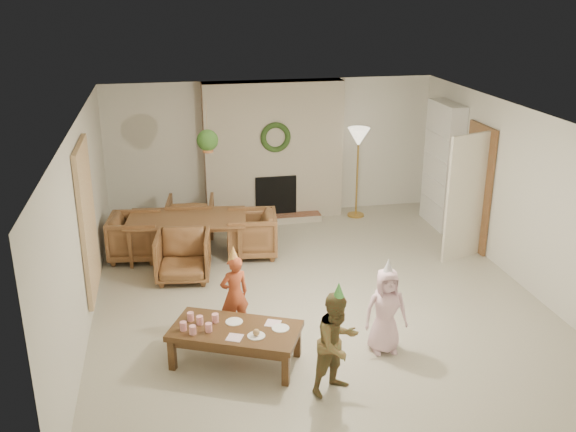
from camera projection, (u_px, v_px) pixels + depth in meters
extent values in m
plane|color=#B7B29E|center=(314.00, 294.00, 8.97)|extent=(7.00, 7.00, 0.00)
plane|color=white|center=(317.00, 118.00, 8.11)|extent=(7.00, 7.00, 0.00)
plane|color=silver|center=(272.00, 148.00, 11.77)|extent=(7.00, 0.00, 7.00)
plane|color=silver|center=(413.00, 349.00, 5.31)|extent=(7.00, 0.00, 7.00)
plane|color=silver|center=(83.00, 226.00, 8.00)|extent=(0.00, 7.00, 7.00)
plane|color=silver|center=(521.00, 197.00, 9.08)|extent=(0.00, 7.00, 7.00)
cube|color=#602819|center=(274.00, 151.00, 11.58)|extent=(2.50, 0.40, 2.50)
cube|color=brown|center=(277.00, 219.00, 11.67)|extent=(1.60, 0.30, 0.12)
cube|color=black|center=(276.00, 196.00, 11.69)|extent=(0.75, 0.12, 0.75)
torus|color=#213F17|center=(276.00, 137.00, 11.27)|extent=(0.54, 0.10, 0.54)
cylinder|color=gold|center=(356.00, 215.00, 12.00)|extent=(0.31, 0.31, 0.03)
cylinder|color=gold|center=(357.00, 176.00, 11.74)|extent=(0.03, 0.03, 1.50)
cone|color=beige|center=(359.00, 137.00, 11.49)|extent=(0.40, 0.40, 0.33)
cube|color=white|center=(443.00, 165.00, 11.23)|extent=(0.30, 1.00, 2.20)
cube|color=white|center=(438.00, 200.00, 11.44)|extent=(0.30, 0.92, 0.03)
cube|color=white|center=(440.00, 179.00, 11.31)|extent=(0.30, 0.92, 0.03)
cube|color=white|center=(442.00, 157.00, 11.17)|extent=(0.30, 0.92, 0.03)
cube|color=white|center=(444.00, 135.00, 11.03)|extent=(0.30, 0.92, 0.03)
cube|color=#AD4720|center=(442.00, 196.00, 11.25)|extent=(0.20, 0.40, 0.24)
cube|color=#286693|center=(439.00, 171.00, 11.30)|extent=(0.20, 0.44, 0.24)
cube|color=#BB8828|center=(444.00, 151.00, 11.03)|extent=(0.20, 0.36, 0.22)
cube|color=brown|center=(478.00, 188.00, 10.26)|extent=(0.05, 0.86, 2.04)
cube|color=beige|center=(466.00, 198.00, 9.85)|extent=(0.77, 0.32, 2.00)
cube|color=beige|center=(88.00, 220.00, 8.19)|extent=(0.06, 1.20, 2.00)
imported|color=brown|center=(187.00, 238.00, 10.11)|extent=(1.96, 1.24, 0.65)
imported|color=brown|center=(183.00, 256.00, 9.33)|extent=(0.85, 0.87, 0.72)
imported|color=brown|center=(191.00, 218.00, 10.86)|extent=(0.85, 0.87, 0.72)
imported|color=brown|center=(135.00, 237.00, 10.04)|extent=(0.87, 0.85, 0.72)
imported|color=brown|center=(252.00, 234.00, 10.16)|extent=(0.87, 0.85, 0.72)
cylinder|color=tan|center=(207.00, 125.00, 9.38)|extent=(0.01, 0.01, 0.70)
cylinder|color=brown|center=(208.00, 148.00, 9.50)|extent=(0.16, 0.16, 0.12)
sphere|color=#234818|center=(208.00, 140.00, 9.46)|extent=(0.32, 0.32, 0.32)
cube|color=#4D3219|center=(235.00, 331.00, 7.23)|extent=(1.61, 1.25, 0.07)
cube|color=#4D3219|center=(236.00, 337.00, 7.25)|extent=(1.47, 1.10, 0.09)
cube|color=#4D3219|center=(172.00, 355.00, 7.17)|extent=(0.10, 0.10, 0.38)
cube|color=#4D3219|center=(286.00, 370.00, 6.89)|extent=(0.10, 0.10, 0.38)
cube|color=#4D3219|center=(191.00, 329.00, 7.71)|extent=(0.10, 0.10, 0.38)
cube|color=#4D3219|center=(297.00, 342.00, 7.43)|extent=(0.10, 0.10, 0.38)
cylinder|color=white|center=(183.00, 326.00, 7.16)|extent=(0.10, 0.10, 0.10)
cylinder|color=white|center=(191.00, 317.00, 7.37)|extent=(0.10, 0.10, 0.10)
cylinder|color=white|center=(193.00, 330.00, 7.08)|extent=(0.10, 0.10, 0.10)
cylinder|color=white|center=(200.00, 320.00, 7.29)|extent=(0.10, 0.10, 0.10)
cylinder|color=white|center=(209.00, 327.00, 7.13)|extent=(0.10, 0.10, 0.10)
cylinder|color=white|center=(215.00, 318.00, 7.34)|extent=(0.10, 0.10, 0.10)
cylinder|color=white|center=(234.00, 322.00, 7.35)|extent=(0.26, 0.26, 0.01)
cylinder|color=white|center=(256.00, 336.00, 7.05)|extent=(0.26, 0.26, 0.01)
cylinder|color=white|center=(281.00, 328.00, 7.21)|extent=(0.26, 0.26, 0.01)
sphere|color=tan|center=(256.00, 332.00, 7.04)|extent=(0.10, 0.10, 0.08)
cube|color=#FBB9D4|center=(235.00, 338.00, 7.02)|extent=(0.22, 0.22, 0.01)
cube|color=#FBB9D4|center=(273.00, 323.00, 7.31)|extent=(0.22, 0.22, 0.01)
imported|color=#A84324|center=(234.00, 294.00, 7.86)|extent=(0.42, 0.34, 1.01)
cone|color=#D2CE46|center=(233.00, 253.00, 7.67)|extent=(0.15, 0.15, 0.19)
imported|color=brown|center=(337.00, 343.00, 6.67)|extent=(0.69, 0.64, 1.14)
cone|color=#53BC50|center=(339.00, 291.00, 6.46)|extent=(0.15, 0.15, 0.19)
imported|color=#F5C4D7|center=(386.00, 311.00, 7.44)|extent=(0.53, 0.36, 1.05)
cone|color=silver|center=(388.00, 266.00, 7.24)|extent=(0.16, 0.16, 0.19)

